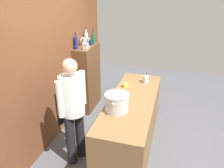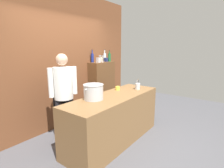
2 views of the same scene
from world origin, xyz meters
name	(u,v)px [view 2 (image 2 of 2)]	position (x,y,z in m)	size (l,w,h in m)	color
ground_plane	(114,140)	(0.00, 0.00, 0.00)	(8.00, 8.00, 0.00)	#4C4C51
brick_back_panel	(64,59)	(0.00, 1.40, 1.50)	(4.40, 0.10, 3.00)	brown
prep_counter	(114,119)	(0.00, 0.00, 0.45)	(2.13, 0.70, 0.90)	brown
bar_cabinet	(102,87)	(1.06, 1.19, 0.69)	(0.76, 0.32, 1.39)	brown
chef	(64,92)	(-0.55, 0.75, 0.96)	(0.51, 0.40, 1.66)	black
stockpot_large	(94,92)	(-0.40, 0.14, 1.03)	(0.40, 0.34, 0.26)	#B7BABF
utensil_crock	(138,86)	(0.69, -0.10, 0.97)	(0.10, 0.10, 0.22)	#B7BABF
butter_jar	(118,88)	(0.39, 0.20, 0.94)	(0.09, 0.09, 0.07)	yellow
wine_bottle_clear	(105,57)	(1.29, 1.28, 1.51)	(0.08, 0.08, 0.32)	silver
wine_bottle_cobalt	(92,58)	(0.81, 1.29, 1.51)	(0.07, 0.07, 0.32)	navy
wine_bottle_green	(109,57)	(1.31, 1.12, 1.50)	(0.08, 0.08, 0.30)	#1E592D
wine_glass_wide	(103,57)	(1.03, 1.13, 1.51)	(0.07, 0.07, 0.17)	silver
wine_glass_tall	(100,57)	(1.05, 1.24, 1.51)	(0.07, 0.07, 0.18)	silver
spice_tin_silver	(98,60)	(0.83, 1.11, 1.45)	(0.08, 0.08, 0.13)	#B2B2B7
spice_tin_navy	(106,60)	(1.21, 1.17, 1.44)	(0.08, 0.08, 0.10)	navy
spice_tin_cream	(101,59)	(1.14, 1.30, 1.45)	(0.09, 0.09, 0.13)	beige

